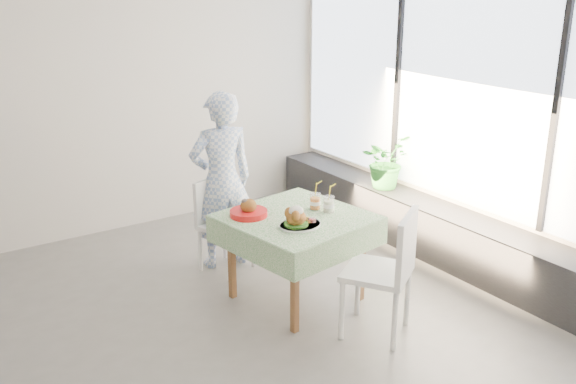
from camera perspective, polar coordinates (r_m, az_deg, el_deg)
floor at (r=4.91m, az=-10.16°, el=-13.47°), size 6.00×6.00×0.00m
wall_back at (r=6.66m, az=-19.80°, el=7.33°), size 6.00×0.02×2.80m
wall_front at (r=2.40m, az=13.60°, el=-11.70°), size 6.00×0.02×2.80m
wall_right at (r=6.10m, az=15.78°, el=6.78°), size 0.02×5.00×2.80m
window_pane at (r=6.04m, az=15.80°, el=9.07°), size 0.01×4.80×2.18m
window_ledge at (r=6.29m, az=13.66°, el=-3.69°), size 0.40×4.80×0.50m
cafe_table at (r=5.30m, az=0.75°, el=-4.99°), size 1.19×1.19×0.74m
chair_far at (r=5.94m, az=-5.61°, el=-4.46°), size 0.52×0.52×0.85m
chair_near at (r=4.93m, az=8.00°, el=-9.14°), size 0.64×0.64×0.98m
diner at (r=5.85m, az=-5.92°, el=1.01°), size 0.64×0.47×1.64m
main_dish at (r=4.95m, az=0.90°, el=-2.50°), size 0.34×0.34×0.18m
juice_cup_orange at (r=5.33m, az=2.42°, el=-0.88°), size 0.10×0.10×0.27m
juice_cup_lemonade at (r=5.27m, az=3.64°, el=-1.13°), size 0.09×0.09×0.27m
second_dish at (r=5.19m, az=-3.52°, el=-1.70°), size 0.30×0.30×0.14m
potted_plant at (r=6.66m, az=8.67°, el=2.74°), size 0.61×0.57×0.56m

